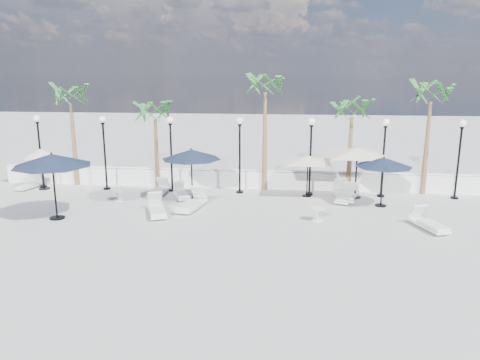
# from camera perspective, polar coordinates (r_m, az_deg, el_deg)

# --- Properties ---
(ground) EXTENTS (100.00, 100.00, 0.00)m
(ground) POSITION_cam_1_polar(r_m,az_deg,el_deg) (17.64, -2.28, -6.94)
(ground) COLOR #AAA9A4
(ground) RESTS_ON ground
(balustrade) EXTENTS (26.00, 0.30, 1.01)m
(balustrade) POSITION_cam_1_polar(r_m,az_deg,el_deg) (24.65, 0.21, 0.08)
(balustrade) COLOR silver
(balustrade) RESTS_ON ground
(lamppost_0) EXTENTS (0.36, 0.36, 3.84)m
(lamppost_0) POSITION_cam_1_polar(r_m,az_deg,el_deg) (26.52, -23.29, 4.39)
(lamppost_0) COLOR black
(lamppost_0) RESTS_ON ground
(lamppost_1) EXTENTS (0.36, 0.36, 3.84)m
(lamppost_1) POSITION_cam_1_polar(r_m,az_deg,el_deg) (25.00, -16.25, 4.46)
(lamppost_1) COLOR black
(lamppost_1) RESTS_ON ground
(lamppost_2) EXTENTS (0.36, 0.36, 3.84)m
(lamppost_2) POSITION_cam_1_polar(r_m,az_deg,el_deg) (23.90, -8.43, 4.46)
(lamppost_2) COLOR black
(lamppost_2) RESTS_ON ground
(lamppost_3) EXTENTS (0.36, 0.36, 3.84)m
(lamppost_3) POSITION_cam_1_polar(r_m,az_deg,el_deg) (23.28, -0.03, 4.37)
(lamppost_3) COLOR black
(lamppost_3) RESTS_ON ground
(lamppost_4) EXTENTS (0.36, 0.36, 3.84)m
(lamppost_4) POSITION_cam_1_polar(r_m,az_deg,el_deg) (23.18, 8.62, 4.18)
(lamppost_4) COLOR black
(lamppost_4) RESTS_ON ground
(lamppost_5) EXTENTS (0.36, 0.36, 3.84)m
(lamppost_5) POSITION_cam_1_polar(r_m,az_deg,el_deg) (23.60, 17.16, 3.90)
(lamppost_5) COLOR black
(lamppost_5) RESTS_ON ground
(lamppost_6) EXTENTS (0.36, 0.36, 3.84)m
(lamppost_6) POSITION_cam_1_polar(r_m,az_deg,el_deg) (24.52, 25.22, 3.56)
(lamppost_6) COLOR black
(lamppost_6) RESTS_ON ground
(palm_0) EXTENTS (2.60, 2.60, 5.50)m
(palm_0) POSITION_cam_1_polar(r_m,az_deg,el_deg) (26.34, -19.97, 9.09)
(palm_0) COLOR brown
(palm_0) RESTS_ON ground
(palm_1) EXTENTS (2.60, 2.60, 4.70)m
(palm_1) POSITION_cam_1_polar(r_m,az_deg,el_deg) (24.78, -10.33, 7.64)
(palm_1) COLOR brown
(palm_1) RESTS_ON ground
(palm_2) EXTENTS (2.60, 2.60, 6.10)m
(palm_2) POSITION_cam_1_polar(r_m,az_deg,el_deg) (23.73, 3.11, 10.89)
(palm_2) COLOR brown
(palm_2) RESTS_ON ground
(palm_3) EXTENTS (2.60, 2.60, 4.90)m
(palm_3) POSITION_cam_1_polar(r_m,az_deg,el_deg) (23.97, 13.49, 7.78)
(palm_3) COLOR brown
(palm_3) RESTS_ON ground
(palm_4) EXTENTS (2.60, 2.60, 5.70)m
(palm_4) POSITION_cam_1_polar(r_m,az_deg,el_deg) (24.66, 22.25, 9.13)
(palm_4) COLOR brown
(palm_4) RESTS_ON ground
(lounger_0) EXTENTS (0.88, 1.71, 0.61)m
(lounger_0) POSITION_cam_1_polar(r_m,az_deg,el_deg) (26.98, -24.22, -0.52)
(lounger_0) COLOR beige
(lounger_0) RESTS_ON ground
(lounger_1) EXTENTS (1.17, 1.75, 0.63)m
(lounger_1) POSITION_cam_1_polar(r_m,az_deg,el_deg) (22.97, -7.16, -1.67)
(lounger_1) COLOR beige
(lounger_1) RESTS_ON ground
(lounger_2) EXTENTS (1.34, 2.14, 0.77)m
(lounger_2) POSITION_cam_1_polar(r_m,az_deg,el_deg) (20.48, -10.11, -3.50)
(lounger_2) COLOR beige
(lounger_2) RESTS_ON ground
(lounger_3) EXTENTS (0.68, 1.86, 0.69)m
(lounger_3) POSITION_cam_1_polar(r_m,az_deg,el_deg) (23.67, -9.90, -1.27)
(lounger_3) COLOR beige
(lounger_3) RESTS_ON ground
(lounger_4) EXTENTS (1.12, 2.25, 0.81)m
(lounger_4) POSITION_cam_1_polar(r_m,az_deg,el_deg) (21.04, -5.90, -2.86)
(lounger_4) COLOR beige
(lounger_4) RESTS_ON ground
(lounger_5) EXTENTS (1.26, 2.03, 0.72)m
(lounger_5) POSITION_cam_1_polar(r_m,az_deg,el_deg) (19.81, 21.99, -4.90)
(lounger_5) COLOR beige
(lounger_5) RESTS_ON ground
(lounger_6) EXTENTS (1.27, 2.04, 0.73)m
(lounger_6) POSITION_cam_1_polar(r_m,az_deg,el_deg) (22.79, 12.88, -1.94)
(lounger_6) COLOR beige
(lounger_6) RESTS_ON ground
(lounger_7) EXTENTS (0.82, 2.15, 0.79)m
(lounger_7) POSITION_cam_1_polar(r_m,az_deg,el_deg) (23.04, 12.43, -1.70)
(lounger_7) COLOR beige
(lounger_7) RESTS_ON ground
(side_table_0) EXTENTS (0.53, 0.53, 0.51)m
(side_table_0) POSITION_cam_1_polar(r_m,az_deg,el_deg) (23.00, -14.63, -1.74)
(side_table_0) COLOR beige
(side_table_0) RESTS_ON ground
(side_table_1) EXTENTS (0.53, 0.53, 0.51)m
(side_table_1) POSITION_cam_1_polar(r_m,az_deg,el_deg) (23.14, -14.66, -1.65)
(side_table_1) COLOR beige
(side_table_1) RESTS_ON ground
(side_table_2) EXTENTS (0.57, 0.57, 0.56)m
(side_table_2) POSITION_cam_1_polar(r_m,az_deg,el_deg) (19.59, 9.42, -3.99)
(side_table_2) COLOR beige
(side_table_2) RESTS_ON ground
(parasol_navy_left) EXTENTS (3.21, 3.21, 2.83)m
(parasol_navy_left) POSITION_cam_1_polar(r_m,az_deg,el_deg) (20.58, -21.96, 2.24)
(parasol_navy_left) COLOR black
(parasol_navy_left) RESTS_ON ground
(parasol_navy_mid) EXTENTS (2.83, 2.83, 2.54)m
(parasol_navy_mid) POSITION_cam_1_polar(r_m,az_deg,el_deg) (22.04, -5.96, 3.10)
(parasol_navy_mid) COLOR black
(parasol_navy_mid) RESTS_ON ground
(parasol_navy_right) EXTENTS (2.59, 2.59, 2.32)m
(parasol_navy_right) POSITION_cam_1_polar(r_m,az_deg,el_deg) (21.99, 17.11, 2.06)
(parasol_navy_right) COLOR black
(parasol_navy_right) RESTS_ON ground
(parasol_cream_sq_a) EXTENTS (4.41, 4.41, 2.17)m
(parasol_cream_sq_a) POSITION_cam_1_polar(r_m,az_deg,el_deg) (22.96, 8.29, 2.88)
(parasol_cream_sq_a) COLOR black
(parasol_cream_sq_a) RESTS_ON ground
(parasol_cream_sq_b) EXTENTS (5.29, 5.29, 2.65)m
(parasol_cream_sq_b) POSITION_cam_1_polar(r_m,az_deg,el_deg) (23.10, 14.15, 3.79)
(parasol_cream_sq_b) COLOR black
(parasol_cream_sq_b) RESTS_ON ground
(parasol_cream_small) EXTENTS (1.79, 1.79, 2.20)m
(parasol_cream_small) POSITION_cam_1_polar(r_m,az_deg,el_deg) (26.25, -23.08, 2.97)
(parasol_cream_small) COLOR black
(parasol_cream_small) RESTS_ON ground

